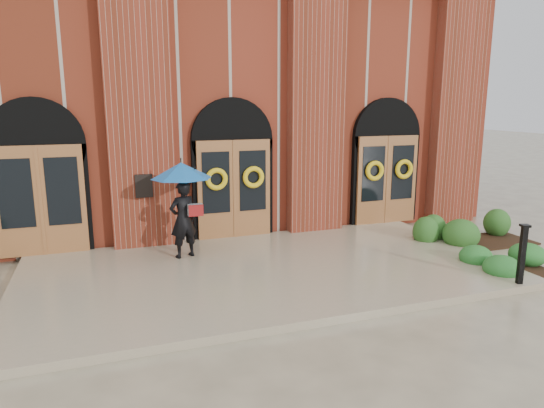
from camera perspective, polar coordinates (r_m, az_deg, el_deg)
name	(u,v)px	position (r m, az deg, el deg)	size (l,w,h in m)	color
ground	(269,276)	(10.26, -0.36, -8.50)	(90.00, 90.00, 0.00)	tan
landing	(267,271)	(10.37, -0.64, -7.84)	(10.00, 5.30, 0.15)	gray
church_building	(190,104)	(18.15, -9.67, 11.51)	(16.20, 12.53, 7.00)	maroon
man_with_umbrella	(182,192)	(10.83, -10.52, 1.45)	(1.68, 1.68, 2.14)	black
metal_post	(522,253)	(10.43, 27.36, -5.13)	(0.20, 0.20, 1.17)	black
hedge_wall_right	(476,230)	(13.50, 22.87, -2.85)	(2.78, 1.11, 0.71)	#27541D
hedge_front_right	(511,259)	(11.78, 26.31, -5.84)	(1.34, 1.15, 0.47)	#236124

